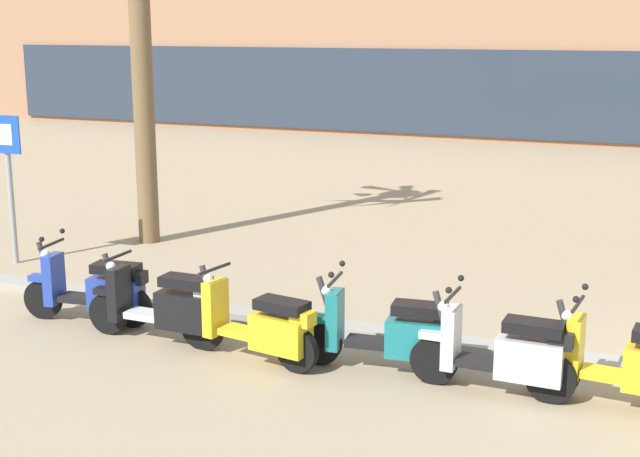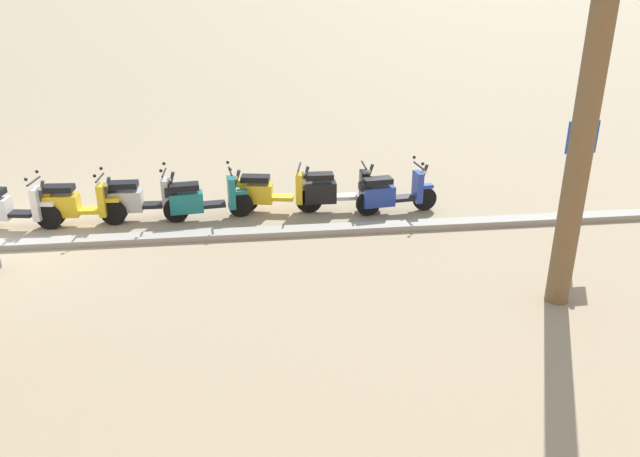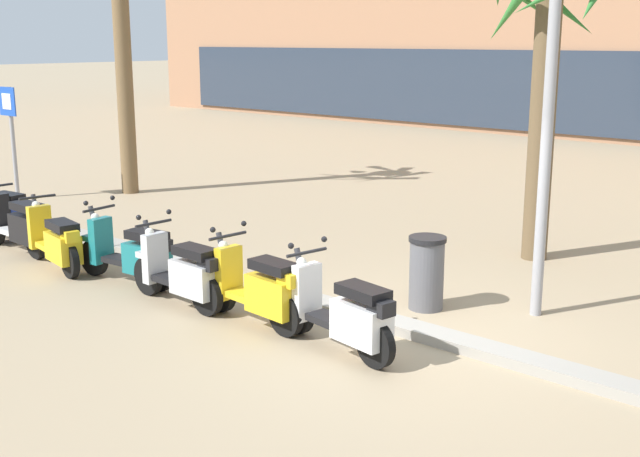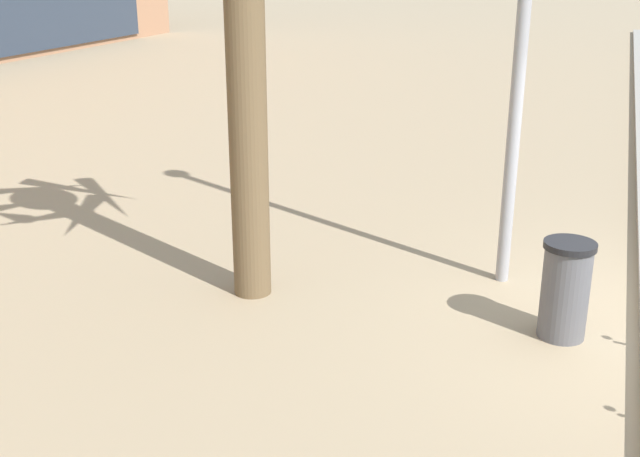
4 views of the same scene
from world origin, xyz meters
name	(u,v)px [view 3 (image 3 of 4)]	position (x,y,z in m)	size (l,w,h in m)	color
ground_plane	(406,336)	(0.00, 0.00, 0.00)	(200.00, 200.00, 0.00)	#9E896B
curb_strip	(411,329)	(0.00, 0.11, 0.06)	(60.00, 0.36, 0.12)	gray
scooter_black_last_in_row	(19,225)	(-6.89, -1.03, 0.46)	(1.86, 0.56, 1.04)	black
scooter_yellow_mid_front	(56,242)	(-5.54, -1.18, 0.44)	(1.84, 0.66, 1.04)	black
scooter_teal_gap_after_mid	(132,254)	(-4.08, -0.87, 0.45)	(1.86, 0.58, 1.17)	black
scooter_silver_mid_rear	(182,273)	(-2.79, -1.02, 0.46)	(1.76, 0.56, 1.17)	black
scooter_yellow_lead_nearest	(259,289)	(-1.54, -0.87, 0.46)	(1.75, 0.56, 1.17)	black
scooter_white_tail_end	(343,314)	(-0.22, -0.87, 0.46)	(1.84, 0.64, 1.17)	black
crossing_sign	(11,130)	(-11.13, 1.20, 1.50)	(0.60, 0.13, 2.40)	#939399
palm_tree_near_sign	(548,24)	(-0.50, 4.17, 3.59)	(2.36, 2.37, 4.81)	brown
litter_bin	(427,272)	(-0.40, 1.00, 0.48)	(0.48, 0.48, 0.95)	#56565B
street_lamp	(555,15)	(0.78, 1.71, 3.65)	(0.36, 0.36, 5.89)	#939399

